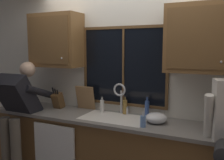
{
  "coord_description": "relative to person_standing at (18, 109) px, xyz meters",
  "views": [
    {
      "loc": [
        1.19,
        -2.93,
        1.77
      ],
      "look_at": [
        -0.06,
        -0.3,
        1.38
      ],
      "focal_mm": 39.59,
      "sensor_mm": 36.0,
      "label": 1
    }
  ],
  "objects": [
    {
      "name": "soap_dispenser",
      "position": [
        1.67,
        0.15,
        0.02
      ],
      "size": [
        0.06,
        0.07,
        0.17
      ],
      "color": "#668CCC",
      "rests_on": "countertop"
    },
    {
      "name": "bottle_amber_small",
      "position": [
        1.59,
        0.53,
        0.06
      ],
      "size": [
        0.06,
        0.06,
        0.26
      ],
      "color": "#334C8C",
      "rests_on": "countertop"
    },
    {
      "name": "window_frame_right",
      "position": [
        1.81,
        0.6,
        0.56
      ],
      "size": [
        0.03,
        0.02,
        0.95
      ],
      "primitive_type": "cube",
      "color": "brown"
    },
    {
      "name": "sink",
      "position": [
        1.24,
        0.32,
        -0.14
      ],
      "size": [
        0.8,
        0.46,
        0.21
      ],
      "color": "white",
      "rests_on": "lower_cabinet_run"
    },
    {
      "name": "window_mullion_center",
      "position": [
        1.24,
        0.6,
        0.56
      ],
      "size": [
        0.02,
        0.02,
        0.95
      ],
      "primitive_type": "cube",
      "color": "brown"
    },
    {
      "name": "back_wall",
      "position": [
        1.27,
        0.68,
        0.31
      ],
      "size": [
        5.82,
        0.12,
        2.55
      ],
      "primitive_type": "cube",
      "color": "silver",
      "rests_on": "floor"
    },
    {
      "name": "faucet",
      "position": [
        1.25,
        0.5,
        0.21
      ],
      "size": [
        0.18,
        0.09,
        0.4
      ],
      "color": "silver",
      "rests_on": "countertop"
    },
    {
      "name": "window_glass",
      "position": [
        1.24,
        0.61,
        0.56
      ],
      "size": [
        1.1,
        0.02,
        0.95
      ],
      "primitive_type": "cube",
      "color": "black"
    },
    {
      "name": "window_frame_left",
      "position": [
        0.68,
        0.6,
        0.56
      ],
      "size": [
        0.03,
        0.02,
        0.95
      ],
      "primitive_type": "cube",
      "color": "brown"
    },
    {
      "name": "countertop",
      "position": [
        1.27,
        0.31,
        -0.07
      ],
      "size": [
        3.48,
        0.62,
        0.04
      ],
      "primitive_type": "cube",
      "color": "slate",
      "rests_on": "lower_cabinet_run"
    },
    {
      "name": "window_frame_top",
      "position": [
        1.24,
        0.6,
        1.05
      ],
      "size": [
        1.17,
        0.02,
        0.04
      ],
      "primitive_type": "cube",
      "color": "brown"
    },
    {
      "name": "upper_cabinet_right",
      "position": [
        2.18,
        0.45,
        0.89
      ],
      "size": [
        0.72,
        0.36,
        0.72
      ],
      "color": "brown"
    },
    {
      "name": "window_frame_bottom",
      "position": [
        1.24,
        0.6,
        0.07
      ],
      "size": [
        1.17,
        0.02,
        0.04
      ],
      "primitive_type": "cube",
      "color": "brown"
    },
    {
      "name": "knife_block",
      "position": [
        0.33,
        0.42,
        0.06
      ],
      "size": [
        0.12,
        0.18,
        0.32
      ],
      "color": "brown",
      "rests_on": "countertop"
    },
    {
      "name": "lower_cabinet_run",
      "position": [
        1.27,
        0.33,
        -0.53
      ],
      "size": [
        3.42,
        0.58,
        0.88
      ],
      "primitive_type": "cube",
      "color": "brown",
      "rests_on": "floor"
    },
    {
      "name": "mixing_bowl",
      "position": [
        1.76,
        0.35,
        0.01
      ],
      "size": [
        0.24,
        0.24,
        0.12
      ],
      "primitive_type": "ellipsoid",
      "color": "silver",
      "rests_on": "countertop"
    },
    {
      "name": "cutting_board",
      "position": [
        0.71,
        0.54,
        0.11
      ],
      "size": [
        0.27,
        0.09,
        0.32
      ],
      "primitive_type": "cube",
      "rotation": [
        0.21,
        0.0,
        0.0
      ],
      "color": "#997047",
      "rests_on": "countertop"
    },
    {
      "name": "bottle_green_glass",
      "position": [
        0.99,
        0.49,
        0.04
      ],
      "size": [
        0.06,
        0.06,
        0.21
      ],
      "color": "silver",
      "rests_on": "countertop"
    },
    {
      "name": "dishwasher_front",
      "position": [
        0.57,
        0.01,
        -0.51
      ],
      "size": [
        0.6,
        0.02,
        0.74
      ],
      "primitive_type": "cube",
      "color": "white"
    },
    {
      "name": "upper_cabinet_left",
      "position": [
        0.3,
        0.45,
        0.89
      ],
      "size": [
        0.72,
        0.36,
        0.72
      ],
      "color": "brown"
    },
    {
      "name": "bottle_tall_clear",
      "position": [
        1.3,
        0.54,
        0.05
      ],
      "size": [
        0.06,
        0.06,
        0.24
      ],
      "color": "olive",
      "rests_on": "countertop"
    },
    {
      "name": "person_standing",
      "position": [
        0.0,
        0.0,
        0.0
      ],
      "size": [
        0.53,
        0.68,
        1.57
      ],
      "color": "#595147",
      "rests_on": "floor"
    }
  ]
}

